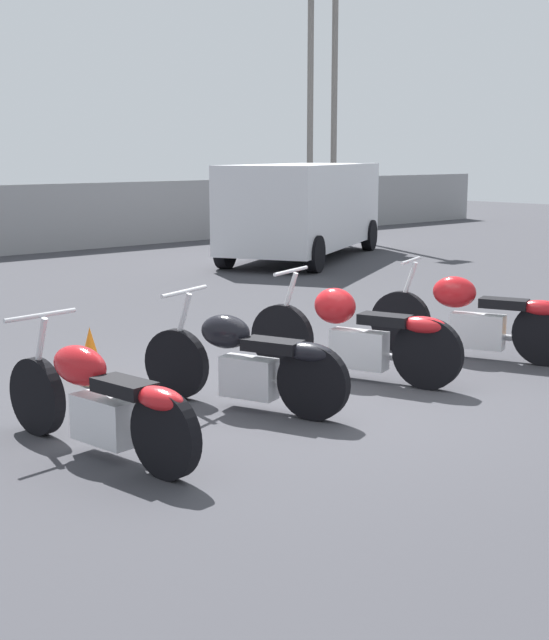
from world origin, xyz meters
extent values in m
plane|color=#38383D|center=(0.00, 0.00, 0.00)|extent=(60.00, 60.00, 0.00)
cylinder|color=slate|center=(11.76, 11.06, 3.94)|extent=(0.16, 0.16, 7.88)
cylinder|color=slate|center=(11.10, 11.28, 3.33)|extent=(0.16, 0.16, 6.66)
cylinder|color=black|center=(-2.35, 0.68, 0.31)|extent=(0.17, 0.63, 0.62)
cylinder|color=black|center=(-2.18, -0.80, 0.31)|extent=(0.17, 0.63, 0.62)
cube|color=silver|center=(-2.26, -0.14, 0.28)|extent=(0.26, 0.56, 0.34)
ellipsoid|color=red|center=(-2.29, 0.12, 0.65)|extent=(0.31, 0.57, 0.30)
cube|color=black|center=(-2.23, -0.39, 0.57)|extent=(0.29, 0.51, 0.10)
ellipsoid|color=red|center=(-2.19, -0.75, 0.56)|extent=(0.25, 0.46, 0.16)
cylinder|color=silver|center=(-2.34, 0.58, 0.97)|extent=(0.64, 0.11, 0.04)
cylinder|color=silver|center=(-2.35, 0.63, 0.64)|extent=(0.08, 0.26, 0.64)
cylinder|color=silver|center=(-2.12, -0.27, 0.22)|extent=(0.15, 0.71, 0.07)
cylinder|color=black|center=(-0.92, 0.79, 0.32)|extent=(0.30, 0.64, 0.64)
cylinder|color=black|center=(-0.47, -0.51, 0.32)|extent=(0.30, 0.64, 0.64)
cube|color=silver|center=(-0.67, 0.08, 0.29)|extent=(0.35, 0.53, 0.35)
ellipsoid|color=black|center=(-0.75, 0.30, 0.67)|extent=(0.39, 0.53, 0.30)
cube|color=black|center=(-0.60, -0.15, 0.59)|extent=(0.39, 0.56, 0.10)
ellipsoid|color=black|center=(-0.49, -0.46, 0.57)|extent=(0.33, 0.48, 0.16)
cylinder|color=silver|center=(-0.89, 0.70, 0.99)|extent=(0.65, 0.25, 0.04)
cylinder|color=silver|center=(-0.90, 0.75, 0.65)|extent=(0.13, 0.26, 0.65)
cylinder|color=silver|center=(-0.52, -0.02, 0.22)|extent=(0.26, 0.59, 0.07)
cylinder|color=black|center=(0.53, 0.95, 0.34)|extent=(0.31, 0.68, 0.68)
cylinder|color=black|center=(1.02, -0.53, 0.34)|extent=(0.31, 0.68, 0.68)
cube|color=silver|center=(0.80, 0.14, 0.31)|extent=(0.37, 0.60, 0.37)
ellipsoid|color=red|center=(0.72, 0.39, 0.71)|extent=(0.42, 0.50, 0.35)
cube|color=black|center=(0.88, -0.12, 0.63)|extent=(0.38, 0.54, 0.10)
ellipsoid|color=red|center=(1.00, -0.48, 0.61)|extent=(0.33, 0.48, 0.16)
cylinder|color=silver|center=(0.56, 0.86, 1.03)|extent=(0.64, 0.24, 0.04)
cylinder|color=silver|center=(0.55, 0.91, 0.68)|extent=(0.13, 0.26, 0.67)
cylinder|color=silver|center=(0.96, 0.03, 0.24)|extent=(0.27, 0.64, 0.07)
cylinder|color=black|center=(2.11, 0.70, 0.34)|extent=(0.34, 0.67, 0.68)
cylinder|color=black|center=(2.68, -0.77, 0.34)|extent=(0.34, 0.67, 0.68)
cube|color=silver|center=(2.42, -0.11, 0.31)|extent=(0.39, 0.60, 0.37)
ellipsoid|color=red|center=(2.33, 0.14, 0.71)|extent=(0.44, 0.55, 0.34)
cube|color=black|center=(2.52, -0.36, 0.63)|extent=(0.40, 0.55, 0.10)
ellipsoid|color=red|center=(2.66, -0.72, 0.61)|extent=(0.34, 0.48, 0.16)
cylinder|color=silver|center=(2.15, 0.61, 1.03)|extent=(0.57, 0.25, 0.04)
cylinder|color=silver|center=(2.13, 0.66, 0.68)|extent=(0.14, 0.26, 0.67)
cylinder|color=silver|center=(2.59, -0.21, 0.24)|extent=(0.30, 0.63, 0.07)
cube|color=silver|center=(7.58, 7.88, 1.13)|extent=(5.66, 4.19, 1.70)
cube|color=black|center=(9.94, 9.12, 1.51)|extent=(0.82, 1.54, 0.51)
cylinder|color=black|center=(9.01, 9.65, 0.35)|extent=(0.72, 0.52, 0.70)
cylinder|color=black|center=(9.85, 8.05, 0.35)|extent=(0.72, 0.52, 0.70)
cylinder|color=black|center=(5.30, 7.71, 0.35)|extent=(0.72, 0.52, 0.70)
cylinder|color=black|center=(6.14, 6.11, 0.35)|extent=(0.72, 0.52, 0.70)
cone|color=orange|center=(-1.20, 1.81, 0.27)|extent=(0.29, 0.29, 0.55)
camera|label=1|loc=(-5.53, -5.58, 2.18)|focal=50.00mm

